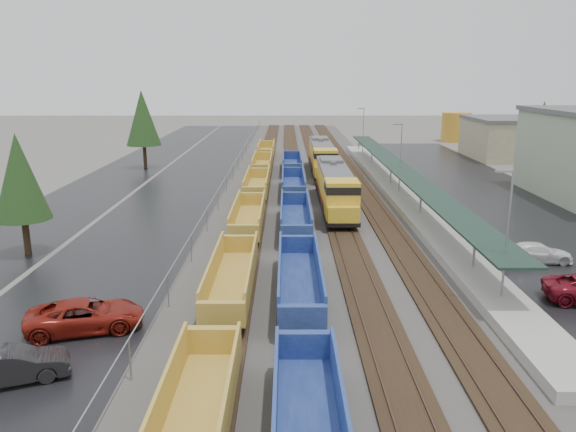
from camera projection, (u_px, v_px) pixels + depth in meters
name	position (u px, v px, depth m)	size (l,w,h in m)	color
ballast_strip	(308.00, 180.00, 70.92)	(20.00, 160.00, 0.08)	#302D2B
trackbed	(308.00, 180.00, 70.89)	(14.60, 160.00, 0.22)	black
west_parking_lot	(190.00, 181.00, 70.89)	(10.00, 160.00, 0.02)	black
west_road	(111.00, 181.00, 70.86)	(9.00, 160.00, 0.02)	black
east_commuter_lot	(485.00, 197.00, 61.29)	(16.00, 100.00, 0.02)	black
station_platform	(399.00, 191.00, 61.09)	(3.00, 80.00, 8.00)	#9E9B93
chainlink_fence	(232.00, 170.00, 69.00)	(0.08, 160.04, 2.02)	gray
distant_hills	(409.00, 110.00, 217.23)	(301.00, 140.00, 25.20)	#51604B
tree_west_near	(19.00, 177.00, 40.35)	(3.96, 3.96, 9.00)	#332316
tree_west_far	(143.00, 118.00, 78.83)	(4.84, 4.84, 11.00)	#332316
tree_east	(542.00, 131.00, 67.50)	(4.40, 4.40, 10.00)	#332316
locomotive_lead	(335.00, 187.00, 54.81)	(2.89, 19.06, 4.31)	black
locomotive_trail	(322.00, 157.00, 75.18)	(2.89, 19.06, 4.31)	black
well_string_yellow	(249.00, 218.00, 47.78)	(2.47, 100.79, 2.19)	gold
well_string_blue	(297.00, 244.00, 40.56)	(2.48, 88.24, 2.20)	navy
storage_tank	(456.00, 127.00, 112.78)	(5.76, 5.76, 5.76)	#C38A27
parked_car_west_b	(12.00, 366.00, 24.12)	(4.70, 1.64, 1.55)	black
parked_car_west_c	(85.00, 316.00, 29.07)	(5.91, 2.73, 1.64)	maroon
parked_car_east_c	(538.00, 253.00, 39.81)	(4.70, 1.91, 1.36)	white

